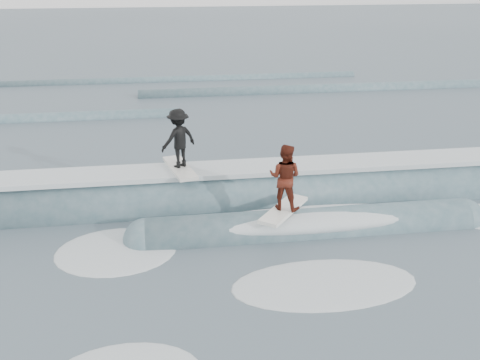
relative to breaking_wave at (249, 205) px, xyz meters
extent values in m
plane|color=#384651|center=(-0.36, -3.32, -0.05)|extent=(160.00, 160.00, 0.00)
cylinder|color=#3D5D67|center=(-0.36, 0.44, -0.05)|extent=(18.31, 1.98, 1.98)
cylinder|color=#3D5D67|center=(1.44, -1.76, -0.05)|extent=(9.00, 1.22, 1.22)
sphere|color=#3D5D67|center=(-3.06, -1.76, -0.05)|extent=(1.22, 1.22, 1.22)
sphere|color=#3D5D67|center=(5.94, -1.76, -0.05)|extent=(1.22, 1.22, 1.22)
cube|color=silver|center=(-0.36, 0.44, 1.02)|extent=(18.00, 1.30, 0.14)
ellipsoid|color=silver|center=(1.44, -1.76, 0.25)|extent=(7.60, 1.30, 0.60)
cube|color=silver|center=(-2.03, 0.44, 1.14)|extent=(1.00, 2.07, 0.10)
imported|color=black|center=(-2.03, 0.44, 2.06)|extent=(1.30, 1.15, 1.75)
cube|color=white|center=(0.66, -1.76, 0.61)|extent=(1.67, 1.91, 0.10)
imported|color=#4E190E|center=(0.66, -1.76, 1.57)|extent=(1.10, 1.02, 1.80)
ellipsoid|color=silver|center=(-3.82, -2.20, -0.05)|extent=(3.09, 2.11, 0.10)
ellipsoid|color=silver|center=(1.05, -4.43, -0.05)|extent=(3.53, 2.41, 0.10)
cylinder|color=#3D5D67|center=(7.22, 14.68, -0.05)|extent=(22.00, 0.80, 0.80)
cylinder|color=#3D5D67|center=(-1.20, 18.68, -0.05)|extent=(22.00, 0.60, 0.60)
camera|label=1|loc=(-2.38, -14.51, 6.84)|focal=40.00mm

